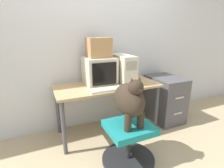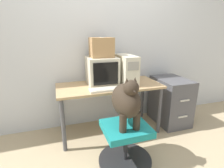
% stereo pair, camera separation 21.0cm
% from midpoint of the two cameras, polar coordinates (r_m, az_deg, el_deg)
% --- Properties ---
extents(ground_plane, '(12.00, 12.00, 0.00)m').
position_cam_midpoint_polar(ground_plane, '(2.45, -1.05, -18.56)').
color(ground_plane, tan).
extents(wall_back, '(8.00, 0.05, 2.60)m').
position_cam_midpoint_polar(wall_back, '(2.64, -7.20, 14.16)').
color(wall_back, silver).
rests_on(wall_back, ground_plane).
extents(desk, '(1.41, 0.62, 0.71)m').
position_cam_midpoint_polar(desk, '(2.42, -4.00, -2.33)').
color(desk, tan).
rests_on(desk, ground_plane).
extents(crt_monitor, '(0.40, 0.41, 0.37)m').
position_cam_midpoint_polar(crt_monitor, '(2.41, -6.67, 4.28)').
color(crt_monitor, beige).
rests_on(crt_monitor, desk).
extents(pc_tower, '(0.20, 0.48, 0.39)m').
position_cam_midpoint_polar(pc_tower, '(2.47, 1.16, 4.94)').
color(pc_tower, beige).
rests_on(pc_tower, desk).
extents(keyboard, '(0.47, 0.16, 0.03)m').
position_cam_midpoint_polar(keyboard, '(2.17, -4.14, -1.74)').
color(keyboard, beige).
rests_on(keyboard, desk).
extents(computer_mouse, '(0.07, 0.04, 0.03)m').
position_cam_midpoint_polar(computer_mouse, '(2.28, 2.93, -0.69)').
color(computer_mouse, silver).
rests_on(computer_mouse, desk).
extents(office_chair, '(0.60, 0.60, 0.46)m').
position_cam_midpoint_polar(office_chair, '(2.04, 2.37, -18.86)').
color(office_chair, '#262628').
rests_on(office_chair, ground_plane).
extents(dog, '(0.27, 0.45, 0.55)m').
position_cam_midpoint_polar(dog, '(1.79, 2.50, -5.22)').
color(dog, '#33281E').
rests_on(dog, office_chair).
extents(filing_cabinet, '(0.44, 0.62, 0.72)m').
position_cam_midpoint_polar(filing_cabinet, '(2.96, 14.88, -4.66)').
color(filing_cabinet, '#4C4C51').
rests_on(filing_cabinet, ground_plane).
extents(cardboard_box, '(0.30, 0.25, 0.26)m').
position_cam_midpoint_polar(cardboard_box, '(2.37, -6.96, 11.73)').
color(cardboard_box, '#A87F51').
rests_on(cardboard_box, crt_monitor).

